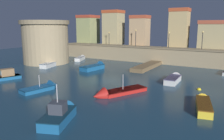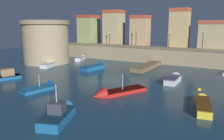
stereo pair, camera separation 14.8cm
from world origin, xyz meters
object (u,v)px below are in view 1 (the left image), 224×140
(quay_lamp_2, at_px, (169,37))
(moored_boat_7, at_px, (81,58))
(quay_lamp_3, at_px, (202,37))
(mooring_buoy_0, at_px, (199,90))
(moored_boat_0, at_px, (62,113))
(moored_boat_8, at_px, (203,103))
(moored_boat_3, at_px, (96,67))
(moored_boat_6, at_px, (52,64))
(moored_boat_1, at_px, (114,93))
(quay_lamp_1, at_px, (136,35))
(moored_boat_4, at_px, (174,79))
(fortress_tower, at_px, (46,42))
(moored_boat_10, at_px, (44,87))
(quay_lamp_0, at_px, (109,36))

(quay_lamp_2, relative_size, moored_boat_7, 0.57)
(quay_lamp_3, relative_size, mooring_buoy_0, 6.75)
(moored_boat_0, distance_m, moored_boat_8, 13.18)
(quay_lamp_3, distance_m, moored_boat_8, 23.98)
(quay_lamp_3, xyz_separation_m, moored_boat_0, (-5.86, -31.94, -5.01))
(moored_boat_3, xyz_separation_m, moored_boat_6, (-9.12, -1.54, 0.02))
(moored_boat_0, height_order, mooring_buoy_0, moored_boat_0)
(moored_boat_1, distance_m, moored_boat_6, 22.09)
(quay_lamp_1, xyz_separation_m, quay_lamp_2, (7.23, -0.00, -0.23))
(moored_boat_7, bearing_deg, quay_lamp_2, -96.90)
(moored_boat_3, bearing_deg, moored_boat_8, -111.61)
(moored_boat_8, bearing_deg, quay_lamp_2, 12.10)
(moored_boat_1, bearing_deg, moored_boat_0, 23.33)
(moored_boat_4, bearing_deg, moored_boat_0, 163.24)
(moored_boat_4, relative_size, mooring_buoy_0, 10.38)
(fortress_tower, distance_m, moored_boat_0, 30.70)
(moored_boat_0, relative_size, moored_boat_8, 0.91)
(fortress_tower, relative_size, moored_boat_3, 1.64)
(moored_boat_10, bearing_deg, quay_lamp_1, 11.17)
(moored_boat_0, xyz_separation_m, moored_boat_10, (-7.92, 5.61, -0.26))
(quay_lamp_2, relative_size, quay_lamp_3, 0.93)
(quay_lamp_1, relative_size, moored_boat_0, 0.66)
(quay_lamp_0, distance_m, moored_boat_1, 28.64)
(quay_lamp_2, bearing_deg, moored_boat_0, -89.16)
(moored_boat_0, bearing_deg, moored_boat_4, -35.76)
(quay_lamp_2, bearing_deg, moored_boat_6, -143.74)
(quay_lamp_1, distance_m, moored_boat_4, 19.68)
(moored_boat_0, xyz_separation_m, moored_boat_1, (0.47, 8.00, -0.29))
(moored_boat_8, xyz_separation_m, mooring_buoy_0, (-1.36, 6.07, -0.40))
(quay_lamp_3, bearing_deg, quay_lamp_2, 180.00)
(quay_lamp_2, distance_m, moored_boat_10, 27.85)
(moored_boat_1, distance_m, moored_boat_10, 8.73)
(moored_boat_0, distance_m, moored_boat_1, 8.02)
(quay_lamp_3, relative_size, moored_boat_6, 0.52)
(moored_boat_10, bearing_deg, quay_lamp_3, -15.97)
(quay_lamp_2, bearing_deg, moored_boat_7, -165.72)
(moored_boat_6, bearing_deg, moored_boat_0, -148.77)
(fortress_tower, height_order, quay_lamp_3, fortress_tower)
(quay_lamp_1, xyz_separation_m, quay_lamp_3, (13.56, -0.00, -0.09))
(quay_lamp_3, height_order, mooring_buoy_0, quay_lamp_3)
(fortress_tower, relative_size, moored_boat_10, 1.96)
(moored_boat_8, bearing_deg, moored_boat_10, 88.56)
(moored_boat_3, bearing_deg, moored_boat_4, -91.34)
(moored_boat_4, bearing_deg, mooring_buoy_0, -127.09)
(moored_boat_10, bearing_deg, moored_boat_1, -62.45)
(moored_boat_1, bearing_deg, mooring_buoy_0, 157.82)
(quay_lamp_1, distance_m, moored_boat_6, 18.49)
(moored_boat_1, distance_m, moored_boat_7, 27.40)
(moored_boat_4, distance_m, moored_boat_6, 23.75)
(fortress_tower, xyz_separation_m, moored_boat_6, (3.62, -2.02, -3.97))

